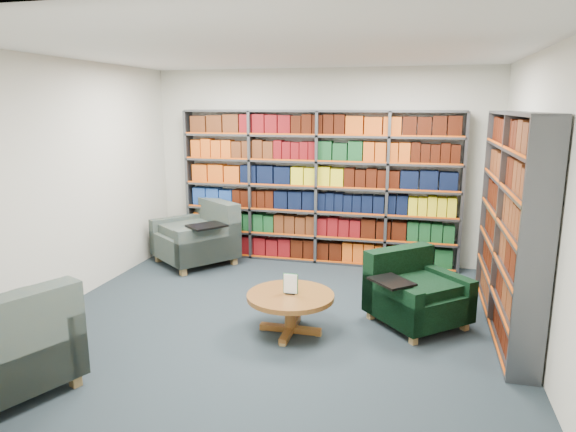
% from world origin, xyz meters
% --- Properties ---
extents(room_shell, '(5.02, 5.02, 2.82)m').
position_xyz_m(room_shell, '(0.00, 0.00, 1.40)').
color(room_shell, '#1F2930').
rests_on(room_shell, ground).
extents(bookshelf_back, '(4.00, 0.28, 2.20)m').
position_xyz_m(bookshelf_back, '(0.00, 2.34, 1.10)').
color(bookshelf_back, '#47494F').
rests_on(bookshelf_back, ground).
extents(bookshelf_right, '(0.28, 2.50, 2.20)m').
position_xyz_m(bookshelf_right, '(2.34, 0.60, 1.10)').
color(bookshelf_right, '#47494F').
rests_on(bookshelf_right, ground).
extents(chair_teal_left, '(1.39, 1.39, 0.90)m').
position_xyz_m(chair_teal_left, '(-1.65, 1.87, 0.36)').
color(chair_teal_left, '#051C32').
rests_on(chair_teal_left, ground).
extents(chair_green_right, '(1.18, 1.18, 0.76)m').
position_xyz_m(chair_green_right, '(1.41, 0.43, 0.31)').
color(chair_green_right, black).
rests_on(chair_green_right, ground).
extents(chair_teal_front, '(1.32, 1.34, 0.91)m').
position_xyz_m(chair_teal_front, '(-1.71, -1.84, 0.37)').
color(chair_teal_front, '#051C32').
rests_on(chair_teal_front, ground).
extents(coffee_table, '(0.88, 0.88, 0.62)m').
position_xyz_m(coffee_table, '(0.22, -0.16, 0.33)').
color(coffee_table, brown).
rests_on(coffee_table, ground).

